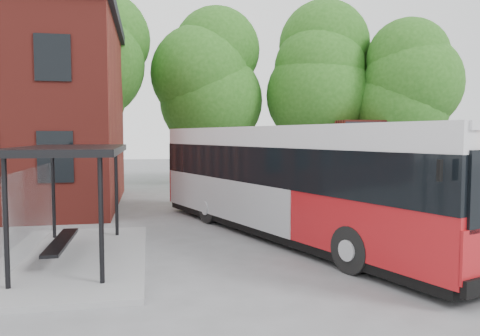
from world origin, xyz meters
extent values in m
plane|color=slate|center=(0.00, 0.00, 0.00)|extent=(100.00, 100.00, 0.00)
imported|color=black|center=(6.54, 9.97, 0.48)|extent=(1.92, 1.07, 0.96)
imported|color=black|center=(7.53, 10.26, 0.45)|extent=(1.56, 0.79, 0.90)
imported|color=black|center=(8.76, 10.32, 0.45)|extent=(1.77, 0.76, 0.90)
imported|color=black|center=(8.33, 10.97, 0.46)|extent=(1.59, 0.80, 0.92)
imported|color=black|center=(9.50, 9.72, 0.46)|extent=(1.54, 0.49, 0.92)
imported|color=#2E2D37|center=(11.82, 9.03, 0.46)|extent=(1.58, 0.93, 0.92)
camera|label=1|loc=(-2.64, -13.13, 3.14)|focal=35.00mm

